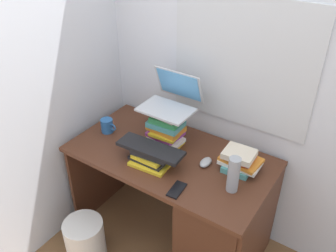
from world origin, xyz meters
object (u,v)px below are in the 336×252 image
book_stack_keyboard_riser (151,157)px  cell_phone (177,190)px  wastebasket (85,240)px  keyboard (150,148)px  mug (107,126)px  book_stack_tall (166,128)px  laptop (171,99)px  computer_mouse (206,162)px  desk (210,215)px  water_bottle (233,175)px  book_stack_side (239,160)px

book_stack_keyboard_riser → cell_phone: (0.27, -0.12, -0.04)m
book_stack_keyboard_riser → wastebasket: book_stack_keyboard_riser is taller
keyboard → mug: bearing=163.6°
book_stack_tall → laptop: size_ratio=0.76×
book_stack_keyboard_riser → wastebasket: (-0.32, -0.35, -0.63)m
computer_mouse → wastebasket: computer_mouse is taller
desk → cell_phone: (-0.11, -0.23, 0.34)m
cell_phone → wastebasket: size_ratio=0.44×
book_stack_keyboard_riser → mug: (-0.45, 0.11, 0.00)m
mug → water_bottle: water_bottle is taller
desk → book_stack_keyboard_riser: size_ratio=4.96×
desk → book_stack_side: 0.44m
wastebasket → book_stack_tall: bearing=63.2°
book_stack_tall → keyboard: size_ratio=0.60×
keyboard → laptop: bearing=94.0°
book_stack_keyboard_riser → computer_mouse: bearing=30.1°
book_stack_side → wastebasket: book_stack_side is taller
keyboard → computer_mouse: 0.35m
book_stack_tall → water_bottle: size_ratio=1.15×
mug → keyboard: bearing=-13.3°
book_stack_tall → book_stack_side: (0.51, 0.03, -0.05)m
laptop → wastebasket: (-0.28, -0.63, -0.89)m
computer_mouse → mug: size_ratio=0.85×
keyboard → cell_phone: size_ratio=3.09×
book_stack_side → cell_phone: (-0.21, -0.37, -0.06)m
keyboard → book_stack_keyboard_riser: bearing=-5.5°
computer_mouse → book_stack_tall: bearing=171.4°
book_stack_keyboard_riser → laptop: size_ratio=0.79×
laptop → computer_mouse: laptop is taller
water_bottle → wastebasket: (-0.84, -0.40, -0.70)m
desk → cell_phone: cell_phone is taller
desk → laptop: (-0.42, 0.18, 0.64)m
desk → keyboard: 0.59m
desk → book_stack_side: bearing=55.2°
mug → water_bottle: size_ratio=0.56×
computer_mouse → cell_phone: bearing=-94.5°
keyboard → computer_mouse: keyboard is taller
book_stack_keyboard_riser → water_bottle: 0.52m
book_stack_side → mug: 0.94m
book_stack_tall → cell_phone: book_stack_tall is taller
desk → book_stack_keyboard_riser: (-0.38, -0.11, 0.38)m
book_stack_keyboard_riser → water_bottle: bearing=6.0°
keyboard → wastebasket: (-0.32, -0.35, -0.69)m
book_stack_tall → book_stack_side: 0.51m
wastebasket → cell_phone: bearing=20.8°
book_stack_keyboard_riser → wastebasket: size_ratio=0.85×
desk → mug: (-0.83, 0.00, 0.38)m
cell_phone → book_stack_keyboard_riser: bearing=149.8°
desk → keyboard: (-0.38, -0.11, 0.44)m
desk → water_bottle: (0.14, -0.05, 0.44)m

